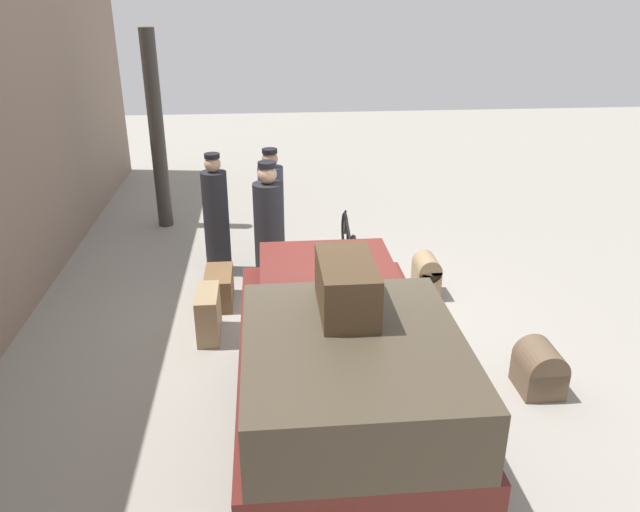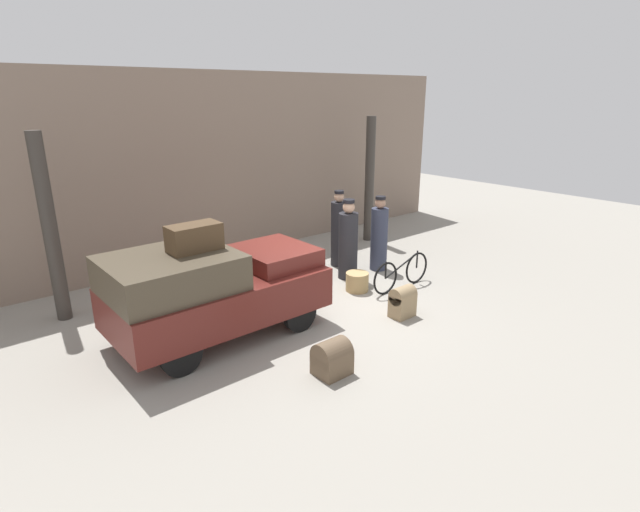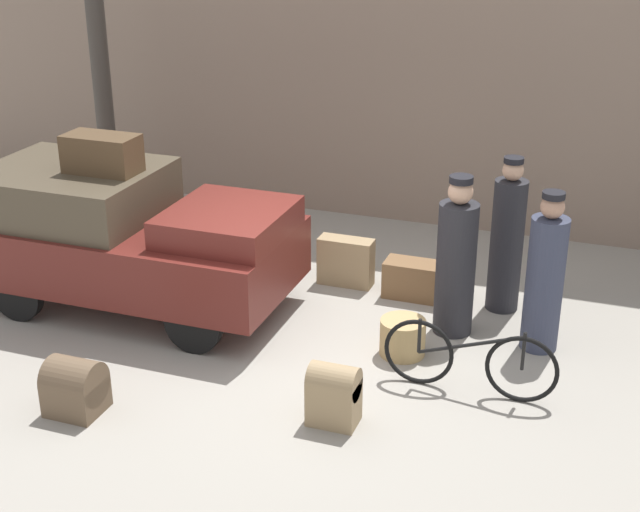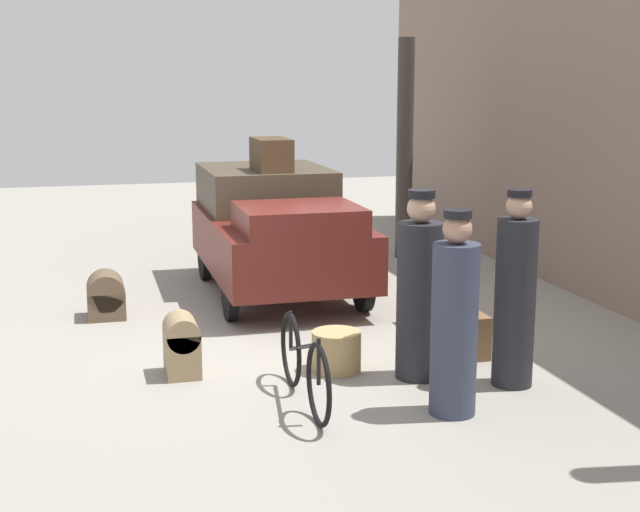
# 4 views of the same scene
# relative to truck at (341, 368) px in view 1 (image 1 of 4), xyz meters

# --- Properties ---
(ground_plane) EXTENTS (30.00, 30.00, 0.00)m
(ground_plane) POSITION_rel_truck_xyz_m (2.16, -0.23, -0.88)
(ground_plane) COLOR gray
(canopy_pillar_right) EXTENTS (0.26, 0.26, 3.40)m
(canopy_pillar_right) POSITION_rel_truck_xyz_m (6.25, 2.44, 0.82)
(canopy_pillar_right) COLOR #38332D
(canopy_pillar_right) RESTS_ON ground
(truck) EXTENTS (3.59, 1.80, 1.59)m
(truck) POSITION_rel_truck_xyz_m (0.00, 0.00, 0.00)
(truck) COLOR black
(truck) RESTS_ON ground
(bicycle) EXTENTS (1.70, 0.04, 0.74)m
(bicycle) POSITION_rel_truck_xyz_m (4.11, -0.64, -0.52)
(bicycle) COLOR black
(bicycle) RESTS_ON ground
(wicker_basket) EXTENTS (0.48, 0.48, 0.39)m
(wicker_basket) POSITION_rel_truck_xyz_m (3.32, -0.12, -0.68)
(wicker_basket) COLOR tan
(wicker_basket) RESTS_ON ground
(porter_carrying_trunk) EXTENTS (0.39, 0.39, 1.75)m
(porter_carrying_trunk) POSITION_rel_truck_xyz_m (4.65, 0.53, -0.08)
(porter_carrying_trunk) COLOR #33384C
(porter_carrying_trunk) RESTS_ON ground
(porter_standing_middle) EXTENTS (0.43, 0.43, 1.80)m
(porter_standing_middle) POSITION_rel_truck_xyz_m (3.70, 0.58, -0.06)
(porter_standing_middle) COLOR #232328
(porter_standing_middle) RESTS_ON ground
(conductor_in_dark_uniform) EXTENTS (0.38, 0.38, 1.83)m
(conductor_in_dark_uniform) POSITION_rel_truck_xyz_m (4.12, 1.35, -0.04)
(conductor_in_dark_uniform) COLOR #232328
(conductor_in_dark_uniform) RESTS_ON ground
(suitcase_tan_flat) EXTENTS (0.72, 0.36, 0.45)m
(suitcase_tan_flat) POSITION_rel_truck_xyz_m (3.09, 1.29, -0.65)
(suitcase_tan_flat) COLOR brown
(suitcase_tan_flat) RESTS_ON ground
(trunk_wicker_pale) EXTENTS (0.50, 0.44, 0.55)m
(trunk_wicker_pale) POSITION_rel_truck_xyz_m (0.72, -2.22, -0.62)
(trunk_wicker_pale) COLOR brown
(trunk_wicker_pale) RESTS_ON ground
(trunk_barrel_dark) EXTENTS (0.45, 0.32, 0.60)m
(trunk_barrel_dark) POSITION_rel_truck_xyz_m (3.06, -1.58, -0.57)
(trunk_barrel_dark) COLOR #937A56
(trunk_barrel_dark) RESTS_ON ground
(trunk_umber_medium) EXTENTS (0.67, 0.26, 0.60)m
(trunk_umber_medium) POSITION_rel_truck_xyz_m (2.20, 1.37, -0.58)
(trunk_umber_medium) COLOR #937A56
(trunk_umber_medium) RESTS_ON ground
(trunk_on_truck_roof) EXTENTS (0.83, 0.44, 0.43)m
(trunk_on_truck_roof) POSITION_rel_truck_xyz_m (-0.24, 0.00, 0.93)
(trunk_on_truck_roof) COLOR #4C3823
(trunk_on_truck_roof) RESTS_ON truck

